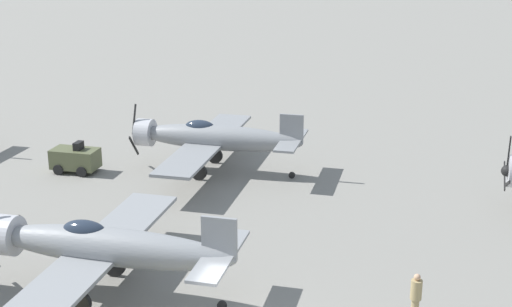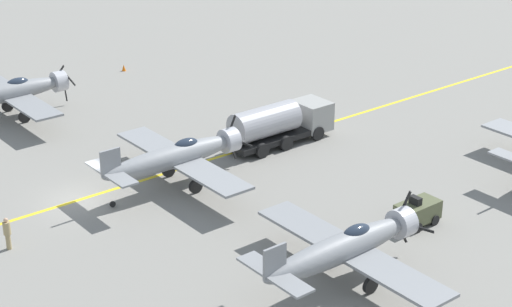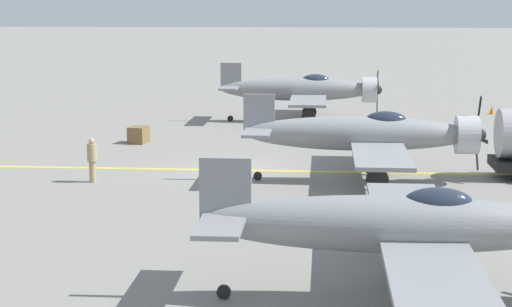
{
  "view_description": "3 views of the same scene",
  "coord_description": "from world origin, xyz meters",
  "px_view_note": "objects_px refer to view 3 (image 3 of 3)",
  "views": [
    {
      "loc": [
        -19.94,
        -5.7,
        13.42
      ],
      "look_at": [
        10.65,
        1.89,
        3.25
      ],
      "focal_mm": 50.0,
      "sensor_mm": 36.0,
      "label": 1
    },
    {
      "loc": [
        42.51,
        -20.36,
        22.81
      ],
      "look_at": [
        7.88,
        7.2,
        3.73
      ],
      "focal_mm": 60.0,
      "sensor_mm": 36.0,
      "label": 2
    },
    {
      "loc": [
        37.2,
        3.79,
        7.5
      ],
      "look_at": [
        4.32,
        1.15,
        1.55
      ],
      "focal_mm": 60.0,
      "sensor_mm": 36.0,
      "label": 3
    }
  ],
  "objects_px": {
    "airplane_mid_center": "(368,135)",
    "airplane_mid_right": "(407,226)",
    "airplane_mid_left": "(304,90)",
    "supply_crate_by_tanker": "(139,135)",
    "ground_crew_walking": "(92,158)",
    "traffic_cone": "(492,110)"
  },
  "relations": [
    {
      "from": "ground_crew_walking",
      "to": "supply_crate_by_tanker",
      "type": "relative_size",
      "value": 1.76
    },
    {
      "from": "traffic_cone",
      "to": "ground_crew_walking",
      "type": "bearing_deg",
      "value": -41.68
    },
    {
      "from": "airplane_mid_center",
      "to": "ground_crew_walking",
      "type": "distance_m",
      "value": 11.47
    },
    {
      "from": "ground_crew_walking",
      "to": "supply_crate_by_tanker",
      "type": "distance_m",
      "value": 9.9
    },
    {
      "from": "airplane_mid_center",
      "to": "supply_crate_by_tanker",
      "type": "distance_m",
      "value": 14.76
    },
    {
      "from": "airplane_mid_center",
      "to": "airplane_mid_right",
      "type": "bearing_deg",
      "value": 15.83
    },
    {
      "from": "airplane_mid_right",
      "to": "supply_crate_by_tanker",
      "type": "xyz_separation_m",
      "value": [
        -23.49,
        -11.88,
        -1.57
      ]
    },
    {
      "from": "airplane_mid_center",
      "to": "supply_crate_by_tanker",
      "type": "height_order",
      "value": "airplane_mid_center"
    },
    {
      "from": "airplane_mid_center",
      "to": "supply_crate_by_tanker",
      "type": "bearing_deg",
      "value": -112.97
    },
    {
      "from": "traffic_cone",
      "to": "supply_crate_by_tanker",
      "type": "bearing_deg",
      "value": -57.39
    },
    {
      "from": "airplane_mid_left",
      "to": "supply_crate_by_tanker",
      "type": "bearing_deg",
      "value": -38.79
    },
    {
      "from": "airplane_mid_left",
      "to": "ground_crew_walking",
      "type": "bearing_deg",
      "value": -18.23
    },
    {
      "from": "airplane_mid_right",
      "to": "traffic_cone",
      "type": "bearing_deg",
      "value": 154.16
    },
    {
      "from": "airplane_mid_right",
      "to": "supply_crate_by_tanker",
      "type": "bearing_deg",
      "value": -165.22
    },
    {
      "from": "airplane_mid_right",
      "to": "ground_crew_walking",
      "type": "xyz_separation_m",
      "value": [
        -13.61,
        -11.66,
        -1.0
      ]
    },
    {
      "from": "airplane_mid_left",
      "to": "supply_crate_by_tanker",
      "type": "xyz_separation_m",
      "value": [
        8.58,
        -8.51,
        -1.57
      ]
    },
    {
      "from": "airplane_mid_left",
      "to": "traffic_cone",
      "type": "relative_size",
      "value": 21.82
    },
    {
      "from": "airplane_mid_center",
      "to": "airplane_mid_left",
      "type": "height_order",
      "value": "airplane_mid_center"
    },
    {
      "from": "airplane_mid_right",
      "to": "supply_crate_by_tanker",
      "type": "relative_size",
      "value": 11.37
    },
    {
      "from": "ground_crew_walking",
      "to": "airplane_mid_right",
      "type": "bearing_deg",
      "value": 40.61
    },
    {
      "from": "airplane_mid_center",
      "to": "airplane_mid_right",
      "type": "relative_size",
      "value": 1.0
    },
    {
      "from": "airplane_mid_right",
      "to": "airplane_mid_left",
      "type": "distance_m",
      "value": 32.25
    }
  ]
}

